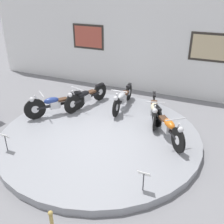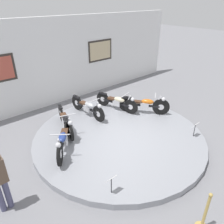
% 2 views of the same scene
% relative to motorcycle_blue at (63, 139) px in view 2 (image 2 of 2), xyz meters
% --- Properties ---
extents(ground_plane, '(60.00, 60.00, 0.00)m').
position_rel_motorcycle_blue_xyz_m(ground_plane, '(1.82, -0.48, -0.60)').
color(ground_plane, slate).
extents(display_platform, '(5.70, 5.70, 0.20)m').
position_rel_motorcycle_blue_xyz_m(display_platform, '(1.82, -0.48, -0.50)').
color(display_platform, gray).
rests_on(display_platform, ground_plane).
extents(back_wall, '(14.00, 0.22, 3.68)m').
position_rel_motorcycle_blue_xyz_m(back_wall, '(1.82, 3.61, 1.24)').
color(back_wall, white).
rests_on(back_wall, ground_plane).
extents(motorcycle_blue, '(1.31, 1.62, 0.81)m').
position_rel_motorcycle_blue_xyz_m(motorcycle_blue, '(0.00, 0.00, 0.00)').
color(motorcycle_blue, black).
rests_on(motorcycle_blue, display_platform).
extents(motorcycle_black, '(0.69, 1.92, 0.79)m').
position_rel_motorcycle_blue_xyz_m(motorcycle_black, '(0.62, 0.93, -0.02)').
color(motorcycle_black, black).
rests_on(motorcycle_black, display_platform).
extents(motorcycle_silver, '(0.54, 1.97, 0.79)m').
position_rel_motorcycle_blue_xyz_m(motorcycle_silver, '(1.82, 1.30, -0.02)').
color(motorcycle_silver, black).
rests_on(motorcycle_silver, display_platform).
extents(motorcycle_cream, '(0.67, 1.90, 0.78)m').
position_rel_motorcycle_blue_xyz_m(motorcycle_cream, '(3.02, 0.93, -0.03)').
color(motorcycle_cream, black).
rests_on(motorcycle_cream, display_platform).
extents(motorcycle_orange, '(1.27, 1.63, 0.81)m').
position_rel_motorcycle_blue_xyz_m(motorcycle_orange, '(3.64, -0.00, -0.01)').
color(motorcycle_orange, black).
rests_on(motorcycle_orange, display_platform).
extents(info_placard_front_left, '(0.26, 0.11, 0.51)m').
position_rel_motorcycle_blue_xyz_m(info_placard_front_left, '(-0.00, -2.19, -0.03)').
color(info_placard_front_left, '#333338').
rests_on(info_placard_front_left, display_platform).
extents(info_placard_front_centre, '(0.26, 0.11, 0.51)m').
position_rel_motorcycle_blue_xyz_m(info_placard_front_centre, '(3.64, -2.19, -0.03)').
color(info_placard_front_centre, '#333338').
rests_on(info_placard_front_centre, display_platform).
extents(stanchion_post_left_of_entry, '(0.28, 0.28, 1.02)m').
position_rel_motorcycle_blue_xyz_m(stanchion_post_left_of_entry, '(0.92, -4.03, -0.25)').
color(stanchion_post_left_of_entry, tan).
rests_on(stanchion_post_left_of_entry, ground_plane).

